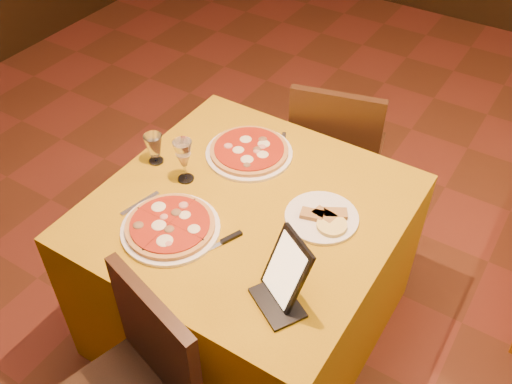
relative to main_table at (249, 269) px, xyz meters
The scene contains 12 objects.
floor 0.40m from the main_table, 41.93° to the left, with size 6.00×7.00×0.01m, color #5E2D19.
main_table is the anchor object (origin of this frame).
chair_main_far 0.83m from the main_table, 90.00° to the left, with size 0.45×0.45×0.91m, color black, non-canonical shape.
pizza_near 0.49m from the main_table, 123.14° to the right, with size 0.36×0.36×0.03m.
pizza_far 0.50m from the main_table, 121.75° to the left, with size 0.36×0.36×0.03m.
cutlet_dish 0.48m from the main_table, 17.96° to the left, with size 0.27×0.27×0.03m.
wine_glass 0.55m from the main_table, behind, with size 0.08×0.08×0.19m, color #D5B579, non-canonical shape.
water_glass 0.64m from the main_table, behind, with size 0.07×0.07×0.13m, color white, non-canonical shape.
tablet 0.65m from the main_table, 40.49° to the right, with size 0.16×0.01×0.24m, color black.
knife 0.45m from the main_table, 87.53° to the right, with size 0.21×0.02×0.01m, color #BABAC1.
fork_near 0.56m from the main_table, 148.85° to the right, with size 0.17×0.02×0.01m, color #B3B3BB.
fork_far 0.56m from the main_table, 101.19° to the left, with size 0.14×0.02×0.01m, color silver.
Camera 1 is at (0.76, -1.37, 2.24)m, focal length 40.00 mm.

